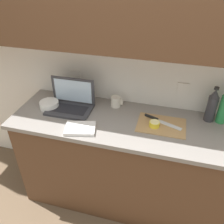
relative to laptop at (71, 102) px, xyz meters
The scene contains 12 objects.
ground_plane 1.18m from the laptop, ahead, with size 12.00×12.00×0.00m, color brown.
wall_back 0.92m from the laptop, 12.96° to the left, with size 5.20×0.38×2.60m.
counter_unit 0.87m from the laptop, ahead, with size 2.21×0.60×0.90m.
laptop is the anchor object (origin of this frame).
cutting_board 0.76m from the laptop, ahead, with size 0.36×0.25×0.01m, color tan.
knife 0.71m from the laptop, ahead, with size 0.30×0.14×0.02m.
lemon_half_cut 0.71m from the laptop, ahead, with size 0.08×0.08×0.04m.
bottle_green_soda 1.19m from the laptop, ahead, with size 0.07×0.07×0.31m.
bottle_oil_tall 1.11m from the laptop, ahead, with size 0.07×0.07×0.29m.
measuring_cup 0.37m from the laptop, 20.45° to the left, with size 0.11×0.09×0.09m.
bowl_white 0.19m from the laptop, 166.23° to the right, with size 0.16×0.16×0.06m.
dish_towel 0.32m from the laptop, 54.88° to the right, with size 0.22×0.16×0.02m, color white.
Camera 1 is at (0.09, -1.46, 1.98)m, focal length 38.00 mm.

